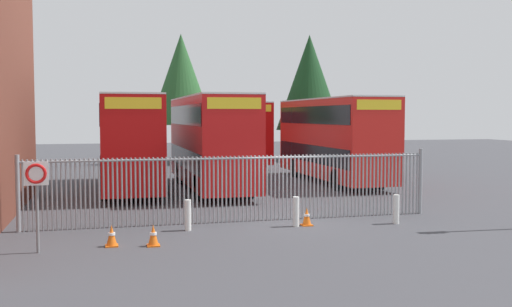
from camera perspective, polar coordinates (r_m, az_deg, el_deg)
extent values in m
plane|color=#3D3D42|center=(27.69, -2.07, -3.62)|extent=(100.00, 100.00, 0.00)
cylinder|color=gray|center=(19.16, -22.08, -3.84)|extent=(0.06, 0.06, 2.20)
cylinder|color=gray|center=(19.14, -21.66, -3.84)|extent=(0.06, 0.06, 2.20)
cylinder|color=gray|center=(19.12, -21.25, -3.83)|extent=(0.06, 0.06, 2.20)
cylinder|color=gray|center=(19.11, -20.83, -3.83)|extent=(0.06, 0.06, 2.20)
cylinder|color=gray|center=(19.09, -20.42, -3.83)|extent=(0.06, 0.06, 2.20)
cylinder|color=gray|center=(19.08, -20.00, -3.82)|extent=(0.06, 0.06, 2.20)
cylinder|color=gray|center=(19.06, -19.58, -3.82)|extent=(0.06, 0.06, 2.20)
cylinder|color=gray|center=(19.05, -19.16, -3.81)|extent=(0.06, 0.06, 2.20)
cylinder|color=gray|center=(19.04, -18.75, -3.81)|extent=(0.06, 0.06, 2.20)
cylinder|color=gray|center=(19.03, -18.33, -3.81)|extent=(0.06, 0.06, 2.20)
cylinder|color=gray|center=(19.02, -17.91, -3.80)|extent=(0.06, 0.06, 2.20)
cylinder|color=gray|center=(19.01, -17.49, -3.80)|extent=(0.06, 0.06, 2.20)
cylinder|color=gray|center=(19.01, -17.07, -3.79)|extent=(0.06, 0.06, 2.20)
cylinder|color=gray|center=(19.00, -16.65, -3.78)|extent=(0.06, 0.06, 2.20)
cylinder|color=gray|center=(18.99, -16.23, -3.78)|extent=(0.06, 0.06, 2.20)
cylinder|color=gray|center=(18.99, -15.80, -3.77)|extent=(0.06, 0.06, 2.20)
cylinder|color=gray|center=(18.99, -15.38, -3.77)|extent=(0.06, 0.06, 2.20)
cylinder|color=gray|center=(18.99, -14.96, -3.76)|extent=(0.06, 0.06, 2.20)
cylinder|color=gray|center=(18.98, -14.54, -3.75)|extent=(0.06, 0.06, 2.20)
cylinder|color=gray|center=(18.98, -14.12, -3.75)|extent=(0.06, 0.06, 2.20)
cylinder|color=gray|center=(18.99, -13.70, -3.74)|extent=(0.06, 0.06, 2.20)
cylinder|color=gray|center=(18.99, -13.28, -3.73)|extent=(0.06, 0.06, 2.20)
cylinder|color=gray|center=(18.99, -12.86, -3.73)|extent=(0.06, 0.06, 2.20)
cylinder|color=gray|center=(19.00, -12.43, -3.72)|extent=(0.06, 0.06, 2.20)
cylinder|color=gray|center=(19.00, -12.01, -3.71)|extent=(0.06, 0.06, 2.20)
cylinder|color=gray|center=(19.01, -11.59, -3.70)|extent=(0.06, 0.06, 2.20)
cylinder|color=gray|center=(19.01, -11.17, -3.69)|extent=(0.06, 0.06, 2.20)
cylinder|color=gray|center=(19.02, -10.75, -3.69)|extent=(0.06, 0.06, 2.20)
cylinder|color=gray|center=(19.03, -10.33, -3.68)|extent=(0.06, 0.06, 2.20)
cylinder|color=gray|center=(19.04, -9.91, -3.67)|extent=(0.06, 0.06, 2.20)
cylinder|color=gray|center=(19.05, -9.50, -3.66)|extent=(0.06, 0.06, 2.20)
cylinder|color=gray|center=(19.07, -9.08, -3.65)|extent=(0.06, 0.06, 2.20)
cylinder|color=gray|center=(19.08, -8.66, -3.64)|extent=(0.06, 0.06, 2.20)
cylinder|color=gray|center=(19.09, -8.24, -3.63)|extent=(0.06, 0.06, 2.20)
cylinder|color=gray|center=(19.11, -7.83, -3.62)|extent=(0.06, 0.06, 2.20)
cylinder|color=gray|center=(19.12, -7.41, -3.61)|extent=(0.06, 0.06, 2.20)
cylinder|color=gray|center=(19.14, -7.00, -3.60)|extent=(0.06, 0.06, 2.20)
cylinder|color=gray|center=(19.16, -6.58, -3.59)|extent=(0.06, 0.06, 2.20)
cylinder|color=gray|center=(19.18, -6.17, -3.58)|extent=(0.06, 0.06, 2.20)
cylinder|color=gray|center=(19.20, -5.76, -3.57)|extent=(0.06, 0.06, 2.20)
cylinder|color=gray|center=(19.22, -5.35, -3.56)|extent=(0.06, 0.06, 2.20)
cylinder|color=gray|center=(19.24, -4.94, -3.55)|extent=(0.06, 0.06, 2.20)
cylinder|color=gray|center=(19.27, -4.53, -3.54)|extent=(0.06, 0.06, 2.20)
cylinder|color=gray|center=(19.29, -4.12, -3.53)|extent=(0.06, 0.06, 2.20)
cylinder|color=gray|center=(19.32, -3.71, -3.52)|extent=(0.06, 0.06, 2.20)
cylinder|color=gray|center=(19.34, -3.31, -3.50)|extent=(0.06, 0.06, 2.20)
cylinder|color=gray|center=(19.37, -2.90, -3.49)|extent=(0.06, 0.06, 2.20)
cylinder|color=gray|center=(19.40, -2.50, -3.48)|extent=(0.06, 0.06, 2.20)
cylinder|color=gray|center=(19.43, -2.09, -3.47)|extent=(0.06, 0.06, 2.20)
cylinder|color=gray|center=(19.46, -1.69, -3.46)|extent=(0.06, 0.06, 2.20)
cylinder|color=gray|center=(19.49, -1.29, -3.45)|extent=(0.06, 0.06, 2.20)
cylinder|color=gray|center=(19.52, -0.89, -3.43)|extent=(0.06, 0.06, 2.20)
cylinder|color=gray|center=(19.55, -0.50, -3.42)|extent=(0.06, 0.06, 2.20)
cylinder|color=gray|center=(19.59, -0.10, -3.41)|extent=(0.06, 0.06, 2.20)
cylinder|color=gray|center=(19.62, 0.30, -3.40)|extent=(0.06, 0.06, 2.20)
cylinder|color=gray|center=(19.66, 0.69, -3.38)|extent=(0.06, 0.06, 2.20)
cylinder|color=gray|center=(19.69, 1.08, -3.37)|extent=(0.06, 0.06, 2.20)
cylinder|color=gray|center=(19.73, 1.47, -3.36)|extent=(0.06, 0.06, 2.20)
cylinder|color=gray|center=(19.77, 1.86, -3.34)|extent=(0.06, 0.06, 2.20)
cylinder|color=gray|center=(19.81, 2.25, -3.33)|extent=(0.06, 0.06, 2.20)
cylinder|color=gray|center=(19.85, 2.63, -3.32)|extent=(0.06, 0.06, 2.20)
cylinder|color=gray|center=(19.89, 3.02, -3.30)|extent=(0.06, 0.06, 2.20)
cylinder|color=gray|center=(19.93, 3.40, -3.29)|extent=(0.06, 0.06, 2.20)
cylinder|color=gray|center=(19.97, 3.78, -3.28)|extent=(0.06, 0.06, 2.20)
cylinder|color=gray|center=(20.02, 4.16, -3.26)|extent=(0.06, 0.06, 2.20)
cylinder|color=gray|center=(20.06, 4.54, -3.25)|extent=(0.06, 0.06, 2.20)
cylinder|color=gray|center=(20.11, 4.91, -3.24)|extent=(0.06, 0.06, 2.20)
cylinder|color=gray|center=(20.16, 5.29, -3.22)|extent=(0.06, 0.06, 2.20)
cylinder|color=gray|center=(20.20, 5.66, -3.21)|extent=(0.06, 0.06, 2.20)
cylinder|color=gray|center=(20.25, 6.03, -3.20)|extent=(0.06, 0.06, 2.20)
cylinder|color=gray|center=(20.30, 6.40, -3.18)|extent=(0.06, 0.06, 2.20)
cylinder|color=gray|center=(20.35, 6.77, -3.17)|extent=(0.06, 0.06, 2.20)
cylinder|color=gray|center=(20.40, 7.13, -3.15)|extent=(0.06, 0.06, 2.20)
cylinder|color=gray|center=(20.45, 7.50, -3.14)|extent=(0.06, 0.06, 2.20)
cylinder|color=gray|center=(20.50, 7.86, -3.12)|extent=(0.06, 0.06, 2.20)
cylinder|color=gray|center=(20.56, 8.22, -3.11)|extent=(0.06, 0.06, 2.20)
cylinder|color=gray|center=(20.61, 8.58, -3.10)|extent=(0.06, 0.06, 2.20)
cylinder|color=gray|center=(20.66, 8.93, -3.08)|extent=(0.06, 0.06, 2.20)
cylinder|color=gray|center=(20.72, 9.29, -3.07)|extent=(0.06, 0.06, 2.20)
cylinder|color=gray|center=(20.78, 9.64, -3.05)|extent=(0.06, 0.06, 2.20)
cylinder|color=gray|center=(20.83, 9.99, -3.04)|extent=(0.06, 0.06, 2.20)
cylinder|color=gray|center=(20.89, 10.34, -3.02)|extent=(0.06, 0.06, 2.20)
cylinder|color=gray|center=(20.95, 10.68, -3.01)|extent=(0.06, 0.06, 2.20)
cylinder|color=gray|center=(21.01, 11.03, -2.99)|extent=(0.06, 0.06, 2.20)
cylinder|color=gray|center=(21.07, 11.37, -2.98)|extent=(0.06, 0.06, 2.20)
cylinder|color=gray|center=(21.13, 11.71, -2.96)|extent=(0.06, 0.06, 2.20)
cylinder|color=gray|center=(21.19, 12.05, -2.95)|extent=(0.06, 0.06, 2.20)
cylinder|color=gray|center=(21.25, 12.39, -2.94)|extent=(0.06, 0.06, 2.20)
cylinder|color=gray|center=(21.32, 12.72, -2.92)|extent=(0.06, 0.06, 2.20)
cylinder|color=gray|center=(21.38, 13.05, -2.91)|extent=(0.06, 0.06, 2.20)
cylinder|color=gray|center=(21.44, 13.38, -2.89)|extent=(0.06, 0.06, 2.20)
cylinder|color=gray|center=(21.51, 13.71, -2.88)|extent=(0.06, 0.06, 2.20)
cylinder|color=gray|center=(21.58, 14.04, -2.86)|extent=(0.06, 0.06, 2.20)
cylinder|color=gray|center=(21.64, 14.36, -2.85)|extent=(0.06, 0.06, 2.20)
cylinder|color=gray|center=(21.71, 14.69, -2.83)|extent=(0.06, 0.06, 2.20)
cylinder|color=gray|center=(21.78, 15.01, -2.82)|extent=(0.06, 0.06, 2.20)
cylinder|color=gray|center=(21.85, 15.33, -2.80)|extent=(0.06, 0.06, 2.20)
cylinder|color=gray|center=(21.92, 15.64, -2.79)|extent=(0.06, 0.06, 2.20)
cylinder|color=gray|center=(19.34, -1.90, -0.46)|extent=(13.51, 0.07, 0.07)
cylinder|color=gray|center=(19.15, -22.08, -3.62)|extent=(0.14, 0.14, 2.35)
cylinder|color=gray|center=(21.91, 15.65, -2.59)|extent=(0.14, 0.14, 2.35)
cube|color=red|center=(27.96, -4.47, 1.28)|extent=(2.50, 10.80, 4.00)
cube|color=black|center=(28.01, -4.46, -0.36)|extent=(2.54, 10.37, 0.90)
cube|color=black|center=(27.94, -4.48, 3.74)|extent=(2.54, 10.37, 0.90)
cube|color=yellow|center=(22.69, -2.13, 4.90)|extent=(2.12, 0.12, 0.44)
cube|color=silver|center=(27.95, -4.49, 5.44)|extent=(2.50, 10.80, 0.08)
cylinder|color=black|center=(24.64, -5.61, -3.32)|extent=(0.30, 1.04, 1.04)
cylinder|color=black|center=(25.07, -0.63, -3.18)|extent=(0.30, 1.04, 1.04)
cylinder|color=black|center=(30.86, -7.42, -1.92)|extent=(0.30, 1.04, 1.04)
cylinder|color=black|center=(31.20, -3.41, -1.83)|extent=(0.30, 1.04, 1.04)
cube|color=red|center=(31.31, 7.44, 1.52)|extent=(2.50, 10.80, 4.00)
cube|color=black|center=(31.35, 7.43, 0.06)|extent=(2.54, 10.37, 0.90)
cube|color=black|center=(31.29, 7.46, 3.71)|extent=(2.54, 10.37, 0.90)
cube|color=yellow|center=(26.41, 11.81, 4.65)|extent=(2.12, 0.12, 0.44)
cube|color=silver|center=(31.30, 7.47, 5.23)|extent=(2.50, 10.80, 0.08)
cylinder|color=black|center=(27.94, 7.87, -2.51)|extent=(0.30, 1.04, 1.04)
cylinder|color=black|center=(28.84, 11.92, -2.36)|extent=(0.30, 1.04, 1.04)
cylinder|color=black|center=(33.84, 3.81, -1.41)|extent=(0.30, 1.04, 1.04)
cylinder|color=black|center=(34.59, 7.27, -1.32)|extent=(0.30, 1.04, 1.04)
cube|color=#B70C0C|center=(28.33, -12.27, 1.24)|extent=(2.50, 10.80, 4.00)
cube|color=black|center=(28.38, -12.25, -0.38)|extent=(2.54, 10.37, 0.90)
cube|color=black|center=(28.31, -12.30, 3.67)|extent=(2.54, 10.37, 0.90)
cube|color=yellow|center=(22.97, -11.81, 4.81)|extent=(2.12, 0.12, 0.44)
cube|color=silver|center=(28.32, -12.33, 5.34)|extent=(2.50, 10.80, 0.08)
cylinder|color=black|center=(25.12, -14.43, -3.29)|extent=(0.30, 1.04, 1.04)
cylinder|color=black|center=(25.21, -9.42, -3.19)|extent=(0.30, 1.04, 1.04)
cylinder|color=black|center=(31.40, -14.44, -1.91)|extent=(0.30, 1.04, 1.04)
cylinder|color=black|center=(31.48, -10.43, -1.84)|extent=(0.30, 1.04, 1.04)
cube|color=#B70C0C|center=(42.54, -1.90, 2.11)|extent=(2.50, 10.80, 4.00)
cube|color=black|center=(42.57, -1.90, 1.03)|extent=(2.54, 10.37, 0.90)
cube|color=black|center=(42.53, -1.91, 3.73)|extent=(2.54, 10.37, 0.90)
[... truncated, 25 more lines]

